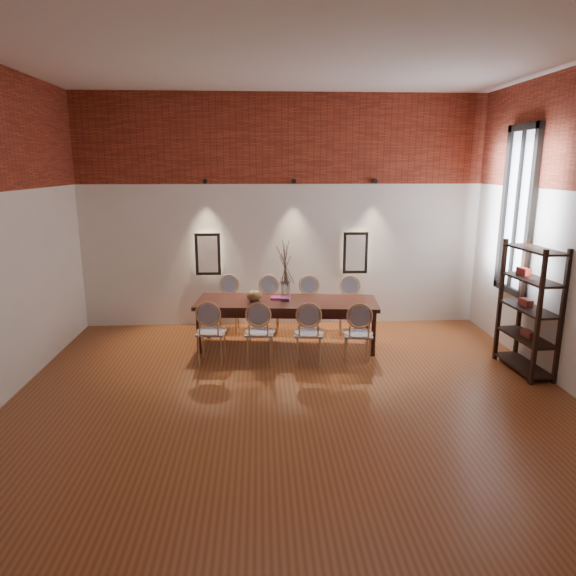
{
  "coord_description": "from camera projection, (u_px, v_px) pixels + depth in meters",
  "views": [
    {
      "loc": [
        -0.39,
        -5.48,
        2.81
      ],
      "look_at": [
        0.02,
        1.86,
        1.05
      ],
      "focal_mm": 32.0,
      "sensor_mm": 36.0,
      "label": 1
    }
  ],
  "objects": [
    {
      "name": "brick_band_front",
      "position": [
        365.0,
        41.0,
        1.86
      ],
      "size": [
        7.0,
        0.02,
        1.5
      ],
      "primitive_type": "cube",
      "color": "maroon",
      "rests_on": "ground"
    },
    {
      "name": "spot_fixture_mid",
      "position": [
        294.0,
        181.0,
        8.74
      ],
      "size": [
        0.08,
        0.1,
        0.08
      ],
      "primitive_type": "cylinder",
      "rotation": [
        1.57,
        0.0,
        0.0
      ],
      "color": "black",
      "rests_on": "wall_back"
    },
    {
      "name": "window_glass",
      "position": [
        518.0,
        211.0,
        7.63
      ],
      "size": [
        0.02,
        0.78,
        2.38
      ],
      "primitive_type": "cube",
      "color": "silver",
      "rests_on": "wall_right"
    },
    {
      "name": "chair_near_c",
      "position": [
        309.0,
        333.0,
        7.36
      ],
      "size": [
        0.48,
        0.48,
        0.94
      ],
      "primitive_type": null,
      "rotation": [
        0.0,
        0.0,
        -0.1
      ],
      "color": "tan",
      "rests_on": "floor"
    },
    {
      "name": "floor",
      "position": [
        295.0,
        413.0,
        6.0
      ],
      "size": [
        7.0,
        7.0,
        0.02
      ],
      "primitive_type": "cube",
      "color": "brown",
      "rests_on": "ground"
    },
    {
      "name": "wall_back",
      "position": [
        282.0,
        213.0,
        8.98
      ],
      "size": [
        7.0,
        0.1,
        4.0
      ],
      "primitive_type": "cube",
      "color": "silver",
      "rests_on": "ground"
    },
    {
      "name": "brick_band_back",
      "position": [
        282.0,
        139.0,
        8.62
      ],
      "size": [
        7.0,
        0.02,
        1.5
      ],
      "primitive_type": "cube",
      "color": "maroon",
      "rests_on": "ground"
    },
    {
      "name": "chair_far_a",
      "position": [
        228.0,
        305.0,
        8.84
      ],
      "size": [
        0.48,
        0.48,
        0.94
      ],
      "primitive_type": null,
      "rotation": [
        0.0,
        0.0,
        3.04
      ],
      "color": "tan",
      "rests_on": "floor"
    },
    {
      "name": "chair_near_d",
      "position": [
        358.0,
        334.0,
        7.33
      ],
      "size": [
        0.48,
        0.48,
        0.94
      ],
      "primitive_type": null,
      "rotation": [
        0.0,
        0.0,
        -0.1
      ],
      "color": "tan",
      "rests_on": "floor"
    },
    {
      "name": "chair_near_b",
      "position": [
        260.0,
        332.0,
        7.39
      ],
      "size": [
        0.48,
        0.48,
        0.94
      ],
      "primitive_type": null,
      "rotation": [
        0.0,
        0.0,
        -0.1
      ],
      "color": "tan",
      "rests_on": "floor"
    },
    {
      "name": "bowl",
      "position": [
        254.0,
        296.0,
        7.97
      ],
      "size": [
        0.24,
        0.24,
        0.18
      ],
      "primitive_type": "ellipsoid",
      "color": "brown",
      "rests_on": "dining_table"
    },
    {
      "name": "niche_left",
      "position": [
        208.0,
        254.0,
        8.98
      ],
      "size": [
        0.36,
        0.06,
        0.66
      ],
      "primitive_type": "cube",
      "color": "#FFEAC6",
      "rests_on": "wall_back"
    },
    {
      "name": "spot_fixture_right",
      "position": [
        375.0,
        181.0,
        8.81
      ],
      "size": [
        0.08,
        0.1,
        0.08
      ],
      "primitive_type": "cylinder",
      "rotation": [
        1.57,
        0.0,
        0.0
      ],
      "color": "black",
      "rests_on": "wall_back"
    },
    {
      "name": "wall_front",
      "position": [
        357.0,
        370.0,
        2.09
      ],
      "size": [
        7.0,
        0.1,
        4.0
      ],
      "primitive_type": "cube",
      "color": "silver",
      "rests_on": "ground"
    },
    {
      "name": "dining_table",
      "position": [
        287.0,
        324.0,
        8.1
      ],
      "size": [
        2.88,
        1.18,
        0.75
      ],
      "primitive_type": "cube",
      "rotation": [
        0.0,
        0.0,
        -0.1
      ],
      "color": "#35130F",
      "rests_on": "floor"
    },
    {
      "name": "ceiling",
      "position": [
        297.0,
        41.0,
        5.07
      ],
      "size": [
        7.0,
        7.0,
        0.02
      ],
      "primitive_type": "cube",
      "color": "silver",
      "rests_on": "ground"
    },
    {
      "name": "window_frame",
      "position": [
        517.0,
        211.0,
        7.63
      ],
      "size": [
        0.08,
        0.9,
        2.5
      ],
      "primitive_type": "cube",
      "color": "black",
      "rests_on": "wall_right"
    },
    {
      "name": "window_mullion",
      "position": [
        517.0,
        211.0,
        7.63
      ],
      "size": [
        0.06,
        0.06,
        2.4
      ],
      "primitive_type": "cube",
      "color": "black",
      "rests_on": "wall_right"
    },
    {
      "name": "dried_branches",
      "position": [
        285.0,
        263.0,
        7.88
      ],
      "size": [
        0.5,
        0.5,
        0.7
      ],
      "primitive_type": null,
      "color": "#4A352D",
      "rests_on": "vase"
    },
    {
      "name": "chair_near_a",
      "position": [
        212.0,
        332.0,
        7.42
      ],
      "size": [
        0.48,
        0.48,
        0.94
      ],
      "primitive_type": null,
      "rotation": [
        0.0,
        0.0,
        -0.1
      ],
      "color": "tan",
      "rests_on": "floor"
    },
    {
      "name": "book",
      "position": [
        279.0,
        298.0,
        8.13
      ],
      "size": [
        0.28,
        0.2,
        0.03
      ],
      "primitive_type": "cube",
      "rotation": [
        0.0,
        0.0,
        -0.1
      ],
      "color": "#832168",
      "rests_on": "dining_table"
    },
    {
      "name": "spot_fixture_left",
      "position": [
        205.0,
        181.0,
        8.66
      ],
      "size": [
        0.08,
        0.1,
        0.08
      ],
      "primitive_type": "cylinder",
      "rotation": [
        1.57,
        0.0,
        0.0
      ],
      "color": "black",
      "rests_on": "wall_back"
    },
    {
      "name": "chair_far_d",
      "position": [
        350.0,
        306.0,
        8.75
      ],
      "size": [
        0.48,
        0.48,
        0.94
      ],
      "primitive_type": null,
      "rotation": [
        0.0,
        0.0,
        3.04
      ],
      "color": "tan",
      "rests_on": "floor"
    },
    {
      "name": "vase",
      "position": [
        285.0,
        291.0,
        7.98
      ],
      "size": [
        0.14,
        0.14,
        0.3
      ],
      "primitive_type": "cylinder",
      "color": "silver",
      "rests_on": "dining_table"
    },
    {
      "name": "chair_far_b",
      "position": [
        268.0,
        305.0,
        8.81
      ],
      "size": [
        0.48,
        0.48,
        0.94
      ],
      "primitive_type": null,
      "rotation": [
        0.0,
        0.0,
        3.04
      ],
      "color": "tan",
      "rests_on": "floor"
    },
    {
      "name": "shelving_rack",
      "position": [
        529.0,
        309.0,
        7.02
      ],
      "size": [
        0.44,
        1.02,
        1.8
      ],
      "primitive_type": null,
      "rotation": [
        0.0,
        0.0,
        0.06
      ],
      "color": "black",
      "rests_on": "floor"
    },
    {
      "name": "niche_right",
      "position": [
        355.0,
        253.0,
        9.12
      ],
      "size": [
        0.36,
        0.06,
        0.66
      ],
      "primitive_type": "cube",
      "color": "#FFEAC6",
      "rests_on": "wall_back"
    },
    {
      "name": "chair_far_c",
      "position": [
        309.0,
        306.0,
        8.78
      ],
      "size": [
        0.48,
        0.48,
        0.94
      ],
      "primitive_type": null,
      "rotation": [
        0.0,
        0.0,
        3.04
      ],
      "color": "tan",
      "rests_on": "floor"
    }
  ]
}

